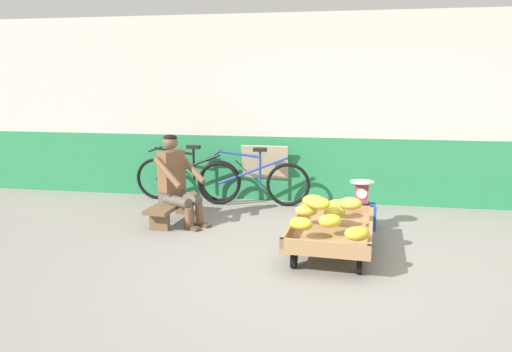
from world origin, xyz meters
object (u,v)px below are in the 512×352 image
object	(u,v)px
low_bench	(173,207)
plastic_crate	(361,216)
bicycle_far_left	(253,182)
banana_cart	(332,231)
sign_board	(265,173)
bicycle_near_left	(188,178)
weighing_scale	(362,192)
vendor_seated	(176,180)

from	to	relation	value
low_bench	plastic_crate	bearing A→B (deg)	3.98
bicycle_far_left	banana_cart	bearing A→B (deg)	-57.03
bicycle_far_left	sign_board	distance (m)	0.38
bicycle_near_left	weighing_scale	bearing A→B (deg)	-20.53
banana_cart	plastic_crate	xyz separation A→B (m)	(0.33, 1.00, -0.09)
low_bench	weighing_scale	distance (m)	2.42
bicycle_far_left	sign_board	xyz separation A→B (m)	(0.13, 0.35, 0.08)
banana_cart	bicycle_near_left	world-z (taller)	bicycle_near_left
sign_board	low_bench	bearing A→B (deg)	-126.18
vendor_seated	bicycle_far_left	distance (m)	1.34
bicycle_far_left	weighing_scale	bearing A→B (deg)	-29.12
plastic_crate	vendor_seated	bearing A→B (deg)	-174.84
low_bench	sign_board	bearing A→B (deg)	53.82
plastic_crate	bicycle_far_left	bearing A→B (deg)	150.91
low_bench	bicycle_near_left	xyz separation A→B (m)	(-0.17, 1.13, 0.15)
vendor_seated	sign_board	bearing A→B (deg)	56.79
plastic_crate	weighing_scale	distance (m)	0.30
weighing_scale	sign_board	bearing A→B (deg)	139.42
weighing_scale	plastic_crate	bearing A→B (deg)	90.00
low_bench	vendor_seated	distance (m)	0.38
plastic_crate	bicycle_near_left	size ratio (longest dim) A/B	0.22
vendor_seated	bicycle_near_left	bearing A→B (deg)	101.70
vendor_seated	banana_cart	bearing A→B (deg)	-21.58
bicycle_far_left	low_bench	bearing A→B (deg)	-130.49
vendor_seated	weighing_scale	distance (m)	2.34
banana_cart	bicycle_near_left	distance (m)	2.97
low_bench	bicycle_far_left	world-z (taller)	bicycle_far_left
bicycle_near_left	bicycle_far_left	size ratio (longest dim) A/B	1.00
weighing_scale	bicycle_near_left	bearing A→B (deg)	159.47
bicycle_near_left	sign_board	xyz separation A→B (m)	(1.17, 0.24, 0.08)
plastic_crate	bicycle_near_left	world-z (taller)	bicycle_near_left
weighing_scale	bicycle_near_left	xyz separation A→B (m)	(-2.57, 0.96, -0.10)
plastic_crate	sign_board	world-z (taller)	sign_board
vendor_seated	bicycle_far_left	xyz separation A→B (m)	(0.79, 1.06, -0.21)
sign_board	banana_cart	bearing A→B (deg)	-64.03
low_bench	bicycle_near_left	distance (m)	1.15
banana_cart	sign_board	xyz separation A→B (m)	(-1.07, 2.20, 0.19)
vendor_seated	sign_board	world-z (taller)	vendor_seated
low_bench	bicycle_far_left	distance (m)	1.35
vendor_seated	weighing_scale	world-z (taller)	vendor_seated
banana_cart	sign_board	bearing A→B (deg)	115.97
bicycle_near_left	sign_board	distance (m)	1.19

